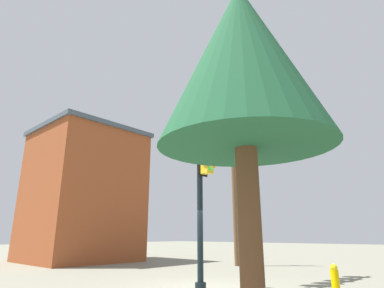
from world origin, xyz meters
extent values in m
cylinder|color=black|center=(0.00, 0.00, 3.71)|extent=(0.20, 0.20, 7.42)
cylinder|color=black|center=(0.00, 0.00, 0.10)|extent=(0.36, 0.36, 0.20)
cylinder|color=black|center=(2.39, -0.19, 6.98)|extent=(4.80, 0.51, 0.14)
cylinder|color=black|center=(1.08, -0.08, 6.48)|extent=(2.19, 0.25, 1.07)
cube|color=yellow|center=(0.87, -0.07, 6.23)|extent=(0.34, 0.38, 1.10)
cube|color=black|center=(0.88, 0.13, 6.23)|extent=(0.44, 0.07, 1.22)
sphere|color=maroon|center=(0.86, -0.27, 6.57)|extent=(0.22, 0.22, 0.22)
cylinder|color=yellow|center=(0.85, -0.33, 6.62)|extent=(0.24, 0.16, 0.23)
sphere|color=#855607|center=(0.86, -0.27, 6.23)|extent=(0.22, 0.22, 0.22)
cylinder|color=yellow|center=(0.85, -0.33, 6.28)|extent=(0.24, 0.16, 0.23)
sphere|color=#20FF59|center=(0.86, -0.27, 5.89)|extent=(0.22, 0.22, 0.22)
cylinder|color=yellow|center=(0.85, -0.33, 5.94)|extent=(0.24, 0.16, 0.23)
cube|color=yellow|center=(1.74, -0.14, 6.23)|extent=(0.33, 0.37, 1.10)
cube|color=black|center=(1.75, 0.06, 6.23)|extent=(0.44, 0.05, 1.22)
sphere|color=maroon|center=(1.74, -0.34, 6.57)|extent=(0.22, 0.22, 0.22)
cylinder|color=yellow|center=(1.73, -0.40, 6.62)|extent=(0.24, 0.15, 0.23)
sphere|color=#855607|center=(1.74, -0.34, 6.23)|extent=(0.22, 0.22, 0.22)
cylinder|color=yellow|center=(1.73, -0.40, 6.28)|extent=(0.24, 0.15, 0.23)
sphere|color=#20FF59|center=(1.74, -0.34, 5.89)|extent=(0.22, 0.22, 0.22)
cylinder|color=yellow|center=(1.73, -0.40, 5.94)|extent=(0.24, 0.15, 0.23)
cube|color=yellow|center=(2.61, -0.20, 6.23)|extent=(0.35, 0.38, 1.10)
cube|color=black|center=(2.63, 0.00, 6.23)|extent=(0.44, 0.07, 1.22)
sphere|color=maroon|center=(2.60, -0.40, 6.57)|extent=(0.22, 0.22, 0.22)
cylinder|color=yellow|center=(2.59, -0.46, 6.62)|extent=(0.24, 0.16, 0.23)
sphere|color=#855607|center=(2.60, -0.40, 6.23)|extent=(0.22, 0.22, 0.22)
cylinder|color=yellow|center=(2.59, -0.46, 6.28)|extent=(0.24, 0.16, 0.23)
sphere|color=#20FF59|center=(2.60, -0.40, 5.89)|extent=(0.22, 0.22, 0.22)
cylinder|color=yellow|center=(2.59, -0.46, 5.94)|extent=(0.24, 0.16, 0.23)
cube|color=yellow|center=(3.48, -0.27, 6.23)|extent=(0.33, 0.37, 1.10)
cube|color=black|center=(3.49, -0.07, 6.23)|extent=(0.44, 0.05, 1.22)
sphere|color=maroon|center=(3.48, -0.47, 6.57)|extent=(0.22, 0.22, 0.22)
cylinder|color=yellow|center=(3.47, -0.53, 6.62)|extent=(0.24, 0.15, 0.23)
sphere|color=#855607|center=(3.48, -0.47, 6.23)|extent=(0.22, 0.22, 0.22)
cylinder|color=yellow|center=(3.47, -0.53, 6.28)|extent=(0.24, 0.15, 0.23)
sphere|color=#20FF59|center=(3.48, -0.47, 5.89)|extent=(0.22, 0.22, 0.22)
cylinder|color=yellow|center=(3.47, -0.53, 5.94)|extent=(0.24, 0.15, 0.23)
cube|color=yellow|center=(4.35, -0.34, 6.23)|extent=(0.33, 0.37, 1.10)
cube|color=black|center=(4.36, -0.14, 6.23)|extent=(0.44, 0.05, 1.22)
sphere|color=maroon|center=(4.35, -0.54, 6.57)|extent=(0.22, 0.22, 0.22)
cylinder|color=yellow|center=(4.35, -0.60, 6.62)|extent=(0.24, 0.15, 0.23)
sphere|color=#855607|center=(4.35, -0.54, 6.23)|extent=(0.22, 0.22, 0.22)
cylinder|color=yellow|center=(4.35, -0.60, 6.28)|extent=(0.24, 0.15, 0.23)
sphere|color=#20FF59|center=(4.35, -0.54, 5.89)|extent=(0.22, 0.22, 0.22)
cylinder|color=yellow|center=(4.35, -0.60, 5.94)|extent=(0.24, 0.15, 0.23)
cube|color=yellow|center=(-0.35, 0.03, 5.58)|extent=(0.38, 0.35, 1.10)
cube|color=black|center=(-0.15, 0.01, 5.58)|extent=(0.07, 0.44, 1.22)
sphere|color=maroon|center=(-0.55, 0.04, 5.92)|extent=(0.22, 0.22, 0.22)
cylinder|color=yellow|center=(-0.61, 0.05, 5.97)|extent=(0.16, 0.24, 0.23)
sphere|color=#855607|center=(-0.55, 0.04, 5.58)|extent=(0.22, 0.22, 0.22)
cylinder|color=yellow|center=(-0.61, 0.05, 5.63)|extent=(0.16, 0.24, 0.23)
sphere|color=#20FF59|center=(-0.55, 0.04, 5.24)|extent=(0.22, 0.22, 0.22)
cylinder|color=yellow|center=(-0.61, 0.05, 5.29)|extent=(0.16, 0.24, 0.23)
cube|color=gold|center=(-0.03, -0.35, 4.28)|extent=(0.35, 0.38, 1.10)
cube|color=black|center=(-0.01, -0.15, 4.28)|extent=(0.44, 0.07, 1.22)
sphere|color=maroon|center=(-0.04, -0.55, 4.62)|extent=(0.22, 0.22, 0.22)
cylinder|color=gold|center=(-0.05, -0.61, 4.67)|extent=(0.24, 0.16, 0.23)
sphere|color=#855607|center=(-0.04, -0.55, 4.28)|extent=(0.22, 0.22, 0.22)
cylinder|color=gold|center=(-0.05, -0.61, 4.33)|extent=(0.24, 0.16, 0.23)
sphere|color=#20FF59|center=(-0.04, -0.55, 3.94)|extent=(0.22, 0.22, 0.22)
cylinder|color=gold|center=(-0.05, -0.61, 3.99)|extent=(0.24, 0.16, 0.23)
cube|color=white|center=(2.63, -0.21, 7.28)|extent=(0.94, 0.09, 0.26)
cube|color=#1A6B2C|center=(2.63, -0.21, 7.28)|extent=(0.90, 0.10, 0.22)
cube|color=white|center=(0.00, 0.00, 4.68)|extent=(0.09, 0.94, 0.26)
cube|color=#0A7931|center=(0.00, 0.00, 4.68)|extent=(0.10, 0.90, 0.22)
cylinder|color=brown|center=(7.44, 3.73, 4.00)|extent=(0.25, 0.25, 8.00)
cube|color=brown|center=(7.44, 3.73, 7.40)|extent=(0.82, 1.70, 0.12)
cylinder|color=#E0B600|center=(2.17, -3.53, 0.33)|extent=(0.24, 0.24, 0.65)
sphere|color=gold|center=(2.17, -3.53, 0.72)|extent=(0.22, 0.22, 0.22)
cylinder|color=yellow|center=(2.32, -3.53, 0.36)|extent=(0.12, 0.10, 0.10)
cylinder|color=brown|center=(-4.20, -4.65, 1.51)|extent=(0.36, 0.36, 3.02)
cone|color=#1E5332|center=(-4.20, -4.65, 4.60)|extent=(2.85, 2.85, 3.17)
cube|color=#964724|center=(2.77, 13.15, 4.29)|extent=(6.34, 6.46, 8.58)
cube|color=#45515B|center=(2.77, 13.15, 8.73)|extent=(6.64, 6.76, 0.30)
cube|color=#A5B7C6|center=(0.30, 16.40, 2.52)|extent=(0.90, 0.04, 1.20)
cube|color=#A5B7C6|center=(2.02, 16.40, 1.98)|extent=(0.90, 0.04, 1.20)
cube|color=#A5B7C6|center=(0.58, 16.40, 4.22)|extent=(0.90, 0.04, 1.20)
cube|color=#A5B7C6|center=(4.95, 16.40, 6.21)|extent=(0.90, 0.04, 1.20)
cube|color=#A5B7C6|center=(3.12, 16.40, 2.21)|extent=(0.90, 0.04, 1.20)
camera|label=1|loc=(-8.38, -7.31, 1.68)|focal=29.57mm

